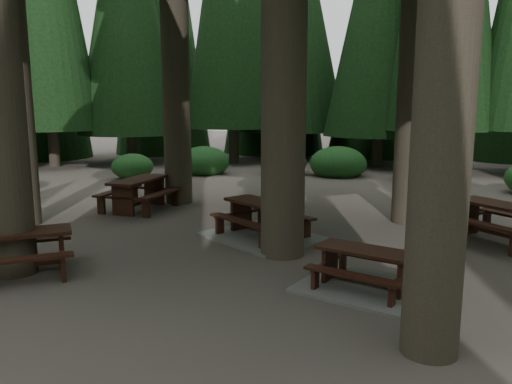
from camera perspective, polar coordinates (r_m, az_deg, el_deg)
The scene contains 7 objects.
ground at distance 9.99m, azimuth -1.66°, elevation -6.78°, with size 80.00×80.00×0.00m, color #514942.
picnic_table_a at distance 8.12m, azimuth 12.35°, elevation -9.44°, with size 2.11×1.81×0.66m.
picnic_table_b at distance 14.12m, azimuth -13.20°, elevation 0.32°, with size 1.96×2.28×0.88m.
picnic_table_c at distance 10.93m, azimuth 0.74°, elevation -3.82°, with size 2.91×2.68×0.80m.
picnic_table_d at distance 11.69m, azimuth 26.15°, elevation -2.57°, with size 2.44×2.32×0.83m.
picnic_table_e at distance 9.40m, azimuth -25.72°, elevation -5.64°, with size 2.23×2.28×0.77m.
shrub_ring at distance 10.22m, azimuth 3.88°, elevation -4.10°, with size 23.86×24.64×1.49m.
Camera 1 is at (4.82, -8.27, 2.87)m, focal length 35.00 mm.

